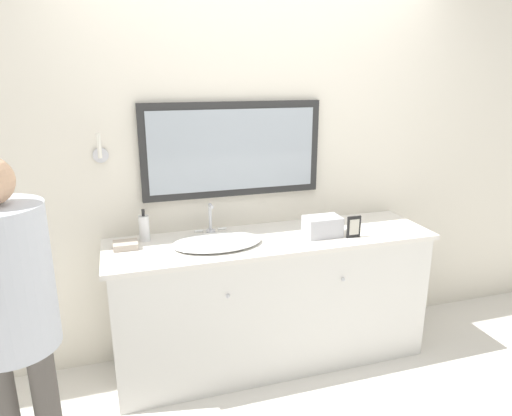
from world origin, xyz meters
name	(u,v)px	position (x,y,z in m)	size (l,w,h in m)	color
ground_plane	(287,386)	(0.00, 0.00, 0.00)	(14.00, 14.00, 0.00)	silver
wall_back	(257,165)	(0.00, 0.62, 1.28)	(8.00, 0.18, 2.55)	silver
vanity_counter	(272,300)	(0.00, 0.31, 0.44)	(2.06, 0.58, 0.87)	silver
sink_basin	(217,241)	(-0.36, 0.28, 0.89)	(0.54, 0.39, 0.21)	white
soap_bottle	(144,228)	(-0.77, 0.48, 0.96)	(0.06, 0.06, 0.20)	white
appliance_box	(322,226)	(0.31, 0.24, 0.94)	(0.23, 0.15, 0.12)	#BCBCC1
picture_frame	(354,227)	(0.48, 0.15, 0.94)	(0.09, 0.01, 0.14)	black
hand_towel_near_sink	(126,245)	(-0.89, 0.38, 0.89)	(0.14, 0.12, 0.04)	#B7A899
person	(7,297)	(-1.38, -0.28, 0.96)	(0.38, 0.38, 1.56)	#514C47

